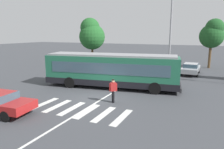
# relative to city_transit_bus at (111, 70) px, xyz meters

# --- Properties ---
(ground_plane) EXTENTS (160.00, 160.00, 0.00)m
(ground_plane) POSITION_rel_city_transit_bus_xyz_m (0.47, -3.55, -1.59)
(ground_plane) COLOR #424449
(city_transit_bus) EXTENTS (12.35, 4.46, 3.06)m
(city_transit_bus) POSITION_rel_city_transit_bus_xyz_m (0.00, 0.00, 0.00)
(city_transit_bus) COLOR black
(city_transit_bus) RESTS_ON ground_plane
(pedestrian_crossing_street) EXTENTS (0.49, 0.44, 1.72)m
(pedestrian_crossing_street) POSITION_rel_city_transit_bus_xyz_m (1.93, -3.82, -0.62)
(pedestrian_crossing_street) COLOR black
(pedestrian_crossing_street) RESTS_ON ground_plane
(parked_car_charcoal) EXTENTS (1.97, 4.55, 1.35)m
(parked_car_charcoal) POSITION_rel_city_transit_bus_xyz_m (-7.54, 10.18, -0.82)
(parked_car_charcoal) COLOR black
(parked_car_charcoal) RESTS_ON ground_plane
(parked_car_teal) EXTENTS (2.04, 4.58, 1.35)m
(parked_car_teal) POSITION_rel_city_transit_bus_xyz_m (-4.98, 9.78, -0.82)
(parked_car_teal) COLOR black
(parked_car_teal) RESTS_ON ground_plane
(parked_car_white) EXTENTS (1.95, 4.54, 1.35)m
(parked_car_white) POSITION_rel_city_transit_bus_xyz_m (-2.17, 9.77, -0.82)
(parked_car_white) COLOR black
(parked_car_white) RESTS_ON ground_plane
(parked_car_black) EXTENTS (1.91, 4.52, 1.35)m
(parked_car_black) POSITION_rel_city_transit_bus_xyz_m (0.66, 10.10, -0.82)
(parked_car_black) COLOR black
(parked_car_black) RESTS_ON ground_plane
(parked_car_red) EXTENTS (1.99, 4.56, 1.35)m
(parked_car_red) POSITION_rel_city_transit_bus_xyz_m (3.31, 9.80, -0.82)
(parked_car_red) COLOR black
(parked_car_red) RESTS_ON ground_plane
(parked_car_silver) EXTENTS (1.96, 4.55, 1.35)m
(parked_car_silver) POSITION_rel_city_transit_bus_xyz_m (6.07, 9.64, -0.82)
(parked_car_silver) COLOR black
(parked_car_silver) RESTS_ON ground_plane
(twin_arm_street_lamp) EXTENTS (4.92, 0.32, 8.92)m
(twin_arm_street_lamp) POSITION_rel_city_transit_bus_xyz_m (3.92, 6.94, 3.94)
(twin_arm_street_lamp) COLOR #939399
(twin_arm_street_lamp) RESTS_ON ground_plane
(background_tree_left) EXTENTS (4.23, 4.23, 7.38)m
(background_tree_left) POSITION_rel_city_transit_bus_xyz_m (-9.92, 13.53, 3.15)
(background_tree_left) COLOR brown
(background_tree_left) RESTS_ON ground_plane
(background_tree_right) EXTENTS (3.30, 3.30, 6.88)m
(background_tree_right) POSITION_rel_city_transit_bus_xyz_m (8.13, 15.81, 3.22)
(background_tree_right) COLOR brown
(background_tree_right) RESTS_ON ground_plane
(crosswalk_painted_stripes) EXTENTS (6.39, 2.71, 0.01)m
(crosswalk_painted_stripes) POSITION_rel_city_transit_bus_xyz_m (0.58, -6.11, -1.58)
(crosswalk_painted_stripes) COLOR silver
(crosswalk_painted_stripes) RESTS_ON ground_plane
(lane_center_line) EXTENTS (0.16, 24.00, 0.01)m
(lane_center_line) POSITION_rel_city_transit_bus_xyz_m (0.86, -1.55, -1.59)
(lane_center_line) COLOR silver
(lane_center_line) RESTS_ON ground_plane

